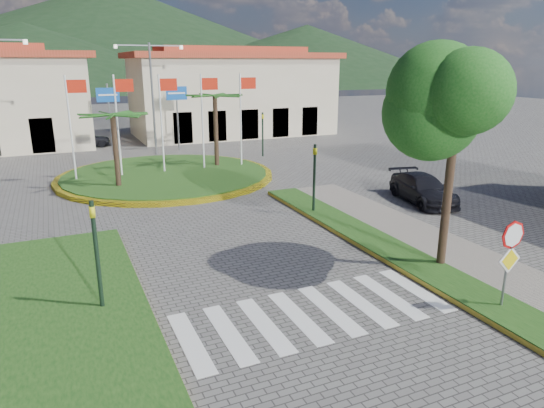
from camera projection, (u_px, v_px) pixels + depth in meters
name	position (u px, v px, depth m)	size (l,w,h in m)	color
ground	(406.00, 404.00, 9.80)	(160.00, 160.00, 0.00)	#585553
sidewalk_right	(528.00, 300.00, 13.90)	(4.00, 28.00, 0.15)	gray
verge_right	(498.00, 308.00, 13.42)	(1.60, 28.00, 0.18)	#174112
median_left	(52.00, 327.00, 12.46)	(5.00, 14.00, 0.18)	#174112
crosswalk	(311.00, 314.00, 13.30)	(8.00, 3.00, 0.01)	silver
roundabout_island	(167.00, 175.00, 29.00)	(12.70, 12.70, 6.00)	yellow
stop_sign	(510.00, 251.00, 12.95)	(0.80, 0.11, 2.65)	slate
deciduous_tree	(456.00, 112.00, 14.89)	(3.60, 3.60, 6.80)	black
traffic_light_left	(96.00, 246.00, 12.89)	(0.15, 0.18, 3.20)	black
traffic_light_right	(314.00, 172.00, 21.53)	(0.15, 0.18, 3.20)	black
traffic_light_far	(263.00, 130.00, 35.16)	(0.18, 0.15, 3.20)	black
direction_sign_west	(109.00, 107.00, 35.11)	(1.60, 0.14, 5.20)	slate
direction_sign_east	(177.00, 105.00, 37.09)	(1.60, 0.14, 5.20)	slate
street_lamp_centre	(152.00, 93.00, 35.18)	(4.80, 0.16, 8.00)	slate
building_right	(232.00, 93.00, 45.90)	(19.08, 9.54, 8.05)	beige
hill_far_mid	(114.00, 35.00, 151.49)	(180.00, 180.00, 30.00)	black
hill_far_east	(307.00, 55.00, 153.01)	(120.00, 120.00, 18.00)	black
hill_near_back	(25.00, 57.00, 117.34)	(110.00, 110.00, 16.00)	black
car_dark_a	(85.00, 139.00, 39.40)	(1.57, 3.90, 1.33)	black
car_dark_b	(250.00, 129.00, 45.54)	(1.32, 3.77, 1.24)	black
car_side_right	(423.00, 189.00, 23.83)	(1.87, 4.61, 1.34)	black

